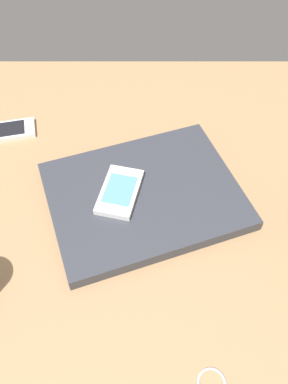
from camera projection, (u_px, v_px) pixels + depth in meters
The scene contains 5 objects.
desk_surface at pixel (188, 201), 70.03cm from camera, with size 120.00×80.00×3.00cm, color #9E7751.
laptop_closed at pixel (144, 195), 67.47cm from camera, with size 31.25×24.32×2.16cm, color #33353D.
cell_phone_on_laptop at pixel (120, 192), 65.88cm from camera, with size 8.06×11.16×1.21cm.
cell_phone_on_desk at pixel (8, 131), 78.26cm from camera, with size 11.06×7.24×1.07cm.
key_ring at pixel (212, 383), 49.99cm from camera, with size 3.69×3.69×0.36cm, color silver.
Camera 1 is at (-7.77, -42.54, 57.15)cm, focal length 37.43 mm.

